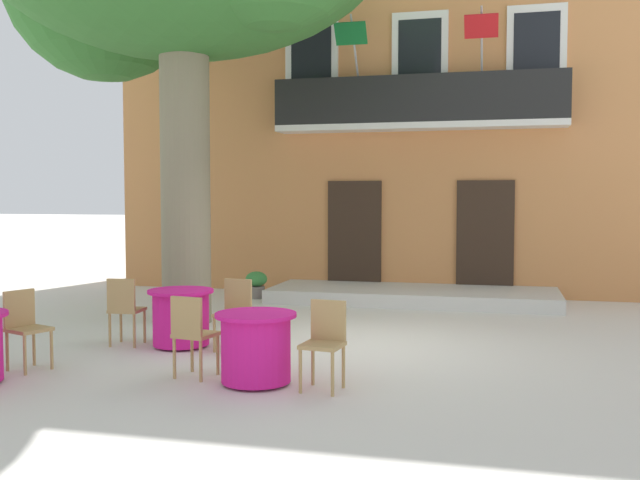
# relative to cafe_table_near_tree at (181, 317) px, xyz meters

# --- Properties ---
(ground_plane) EXTENTS (120.00, 120.00, 0.00)m
(ground_plane) POSITION_rel_cafe_table_near_tree_xyz_m (2.14, 0.73, -0.39)
(ground_plane) COLOR silver
(building_facade) EXTENTS (13.00, 5.09, 7.50)m
(building_facade) POSITION_rel_cafe_table_near_tree_xyz_m (2.50, 7.72, 3.36)
(building_facade) COLOR #CC844C
(building_facade) RESTS_ON ground
(entrance_step_platform) EXTENTS (5.34, 1.88, 0.25)m
(entrance_step_platform) POSITION_rel_cafe_table_near_tree_xyz_m (2.49, 4.79, -0.27)
(entrance_step_platform) COLOR silver
(entrance_step_platform) RESTS_ON ground
(cafe_table_near_tree) EXTENTS (0.86, 0.86, 0.76)m
(cafe_table_near_tree) POSITION_rel_cafe_table_near_tree_xyz_m (0.00, 0.00, 0.00)
(cafe_table_near_tree) COLOR #DB1984
(cafe_table_near_tree) RESTS_ON ground
(cafe_chair_near_tree_0) EXTENTS (0.43, 0.43, 0.91)m
(cafe_chair_near_tree_0) POSITION_rel_cafe_table_near_tree_xyz_m (-0.74, -0.14, 0.14)
(cafe_chair_near_tree_0) COLOR tan
(cafe_chair_near_tree_0) RESTS_ON ground
(cafe_chair_near_tree_1) EXTENTS (0.43, 0.43, 0.91)m
(cafe_chair_near_tree_1) POSITION_rel_cafe_table_near_tree_xyz_m (0.75, 0.01, 0.14)
(cafe_chair_near_tree_1) COLOR tan
(cafe_chair_near_tree_1) RESTS_ON ground
(cafe_chair_middle_0) EXTENTS (0.51, 0.51, 0.91)m
(cafe_chair_middle_0) POSITION_rel_cafe_table_near_tree_xyz_m (-1.20, -1.58, 0.14)
(cafe_chair_middle_0) COLOR tan
(cafe_chair_middle_0) RESTS_ON ground
(cafe_table_front) EXTENTS (0.86, 0.86, 0.76)m
(cafe_table_front) POSITION_rel_cafe_table_near_tree_xyz_m (1.58, -1.55, 0.00)
(cafe_table_front) COLOR #DB1984
(cafe_table_front) RESTS_ON ground
(cafe_chair_front_0) EXTENTS (0.44, 0.44, 0.91)m
(cafe_chair_front_0) POSITION_rel_cafe_table_near_tree_xyz_m (2.34, -1.56, 0.14)
(cafe_chair_front_0) COLOR tan
(cafe_chair_front_0) RESTS_ON ground
(cafe_chair_front_1) EXTENTS (0.46, 0.46, 0.91)m
(cafe_chair_front_1) POSITION_rel_cafe_table_near_tree_xyz_m (0.83, -1.50, 0.14)
(cafe_chair_front_1) COLOR tan
(cafe_chair_front_1) RESTS_ON ground
(ground_planter_left) EXTENTS (0.42, 0.42, 0.52)m
(ground_planter_left) POSITION_rel_cafe_table_near_tree_xyz_m (-0.53, 4.55, -0.10)
(ground_planter_left) COLOR slate
(ground_planter_left) RESTS_ON ground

